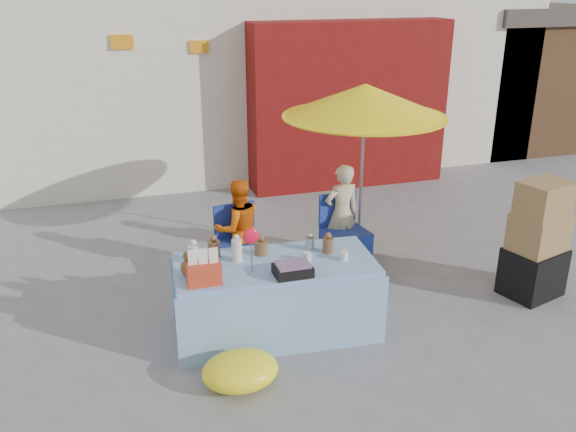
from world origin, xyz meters
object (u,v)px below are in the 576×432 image
object	(u,v)px
market_table	(275,296)
chair_left	(242,259)
umbrella	(365,101)
chair_right	(345,245)
vendor_beige	(342,214)
box_stack	(537,244)
vendor_orange	(238,228)

from	to	relation	value
market_table	chair_left	world-z (taller)	market_table
umbrella	market_table	bearing A→B (deg)	-136.20
chair_right	chair_left	bearing A→B (deg)	172.60
vendor_beige	chair_right	bearing A→B (deg)	81.74
vendor_beige	box_stack	xyz separation A→B (m)	(1.65, -1.39, -0.01)
vendor_orange	box_stack	size ratio (longest dim) A/B	0.89
umbrella	box_stack	size ratio (longest dim) A/B	1.63
chair_left	umbrella	world-z (taller)	umbrella
vendor_orange	vendor_beige	size ratio (longest dim) A/B	0.95
market_table	vendor_orange	distance (m)	1.30
vendor_beige	market_table	bearing A→B (deg)	39.66
chair_left	market_table	bearing A→B (deg)	-94.36
chair_right	vendor_orange	distance (m)	1.29
market_table	box_stack	bearing A→B (deg)	2.14
vendor_orange	chair_right	bearing A→B (deg)	166.46
chair_left	vendor_orange	world-z (taller)	vendor_orange
chair_left	vendor_beige	bearing A→B (deg)	-1.27
umbrella	chair_left	bearing A→B (deg)	-169.62
vendor_beige	umbrella	size ratio (longest dim) A/B	0.58
vendor_orange	umbrella	xyz separation A→B (m)	(1.55, 0.15, 1.32)
chair_left	chair_right	world-z (taller)	same
chair_left	chair_right	xyz separation A→B (m)	(1.25, 0.00, 0.00)
market_table	box_stack	size ratio (longest dim) A/B	1.54
chair_left	box_stack	bearing A→B (deg)	-30.75
box_stack	chair_left	bearing A→B (deg)	156.65
vendor_beige	vendor_orange	bearing A→B (deg)	-7.40
chair_left	chair_right	bearing A→B (deg)	-7.40
vendor_beige	box_stack	size ratio (longest dim) A/B	0.94
vendor_beige	box_stack	distance (m)	2.16
chair_right	box_stack	distance (m)	2.10
vendor_orange	box_stack	xyz separation A→B (m)	(2.90, -1.39, 0.02)
box_stack	vendor_beige	bearing A→B (deg)	139.97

